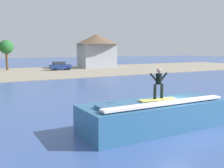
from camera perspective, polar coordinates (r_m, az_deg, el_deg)
ground_plane at (r=14.99m, az=12.63°, el=-9.59°), size 260.00×260.00×0.00m
wave_crest at (r=14.77m, az=9.40°, el=-6.59°), size 8.45×3.01×1.68m
surfboard at (r=14.23m, az=9.90°, el=-3.35°), size 2.17×0.71×0.06m
surfer at (r=14.20m, az=10.14°, el=0.48°), size 1.17×0.32×1.64m
shoreline_bank at (r=51.18m, az=-18.16°, el=2.34°), size 120.00×26.43×0.10m
car_far_shore at (r=55.55m, az=-11.26°, el=3.89°), size 4.22×2.28×1.86m
house_gabled_white at (r=61.56m, az=-3.34°, el=7.88°), size 9.82×9.82×7.87m
tree_tall_bare at (r=58.41m, az=-22.07°, el=7.40°), size 2.86×2.86×6.30m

